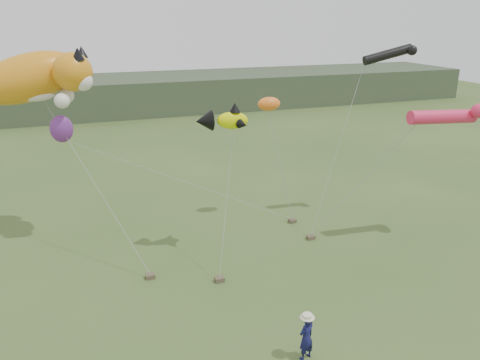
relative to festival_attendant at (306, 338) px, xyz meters
The scene contains 8 objects.
ground 2.26m from the festival_attendant, 102.82° to the left, with size 120.00×120.00×0.00m, color #385123.
headland 46.89m from the festival_attendant, 94.38° to the left, with size 90.00×13.00×4.00m.
festival_attendant is the anchor object (origin of this frame).
sandbag_anchors 7.57m from the festival_attendant, 101.48° to the left, with size 15.50×4.91×0.20m.
cat_kite 16.92m from the festival_attendant, 121.88° to the left, with size 6.55×3.49×3.38m.
fish_kite 10.18m from the festival_attendant, 91.91° to the left, with size 2.43×1.65×1.27m.
tube_kites 14.07m from the festival_attendant, 35.15° to the left, with size 4.15×5.01×3.61m.
misc_kites 13.25m from the festival_attendant, 103.62° to the left, with size 11.80×0.96×1.64m.
Camera 1 is at (-5.95, -13.62, 11.06)m, focal length 35.00 mm.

